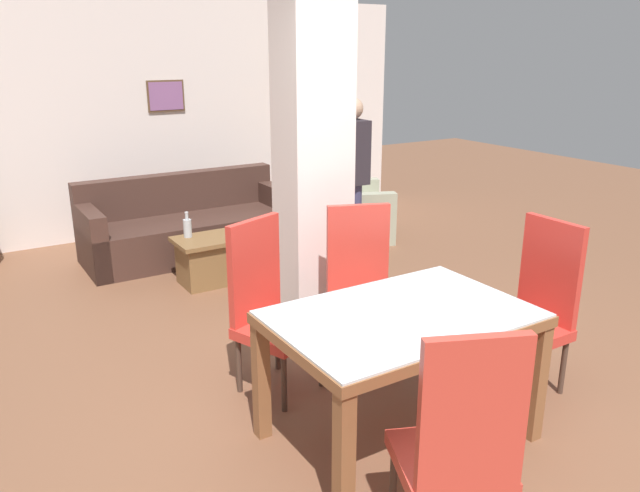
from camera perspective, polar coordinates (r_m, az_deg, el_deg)
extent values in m
plane|color=brown|center=(3.80, 7.00, -16.84)|extent=(18.00, 18.00, 0.00)
cube|color=silver|center=(7.66, -16.73, 11.04)|extent=(7.20, 0.06, 2.70)
cube|color=brown|center=(7.71, -13.92, 13.18)|extent=(0.44, 0.02, 0.36)
cube|color=#8C598C|center=(7.70, -13.89, 13.17)|extent=(0.40, 0.01, 0.32)
cube|color=silver|center=(4.66, -0.66, 7.90)|extent=(0.49, 0.40, 2.70)
cube|color=brown|center=(3.14, 12.53, -9.40)|extent=(1.40, 0.06, 0.06)
cube|color=brown|center=(3.75, 3.25, -4.39)|extent=(1.40, 0.06, 0.06)
cube|color=brown|center=(3.09, -2.42, -9.47)|extent=(0.06, 0.82, 0.06)
cube|color=brown|center=(3.87, 15.25, -4.34)|extent=(0.06, 0.82, 0.06)
cube|color=silver|center=(3.42, 7.48, -6.14)|extent=(1.38, 0.92, 0.01)
cube|color=brown|center=(3.00, 2.19, -19.01)|extent=(0.08, 0.08, 0.70)
cube|color=brown|center=(3.77, 19.23, -11.74)|extent=(0.08, 0.08, 0.70)
cube|color=brown|center=(3.61, -5.40, -12.18)|extent=(0.08, 0.08, 0.70)
cube|color=brown|center=(4.27, 10.57, -7.42)|extent=(0.08, 0.08, 0.70)
cube|color=#C83C2E|center=(2.94, 11.69, -18.78)|extent=(0.60, 0.60, 0.07)
cube|color=#C83C2E|center=(2.57, 13.81, -14.74)|extent=(0.42, 0.22, 0.67)
cylinder|color=#473228|center=(3.17, 6.72, -20.56)|extent=(0.04, 0.04, 0.38)
cylinder|color=#473228|center=(3.27, 13.55, -19.54)|extent=(0.04, 0.04, 0.38)
cube|color=red|center=(4.30, 4.01, -6.01)|extent=(0.60, 0.60, 0.07)
cube|color=red|center=(4.36, 3.48, -0.49)|extent=(0.42, 0.21, 0.67)
cylinder|color=#473228|center=(4.28, 7.06, -9.58)|extent=(0.04, 0.04, 0.38)
cylinder|color=#473228|center=(4.20, 2.01, -10.05)|extent=(0.04, 0.04, 0.38)
cylinder|color=#473228|center=(4.61, 5.71, -7.46)|extent=(0.04, 0.04, 0.38)
cylinder|color=#473228|center=(4.53, 1.02, -7.84)|extent=(0.04, 0.04, 0.38)
cube|color=red|center=(4.03, -3.68, -7.75)|extent=(0.59, 0.59, 0.07)
cube|color=red|center=(4.01, -6.01, -2.18)|extent=(0.43, 0.20, 0.67)
cylinder|color=#473228|center=(4.15, 0.14, -10.35)|extent=(0.04, 0.04, 0.38)
cylinder|color=#473228|center=(3.89, -3.30, -12.43)|extent=(0.04, 0.04, 0.38)
cylinder|color=#473228|center=(4.37, -3.90, -8.91)|extent=(0.04, 0.04, 0.38)
cylinder|color=#473228|center=(4.12, -7.41, -10.75)|extent=(0.04, 0.04, 0.38)
cube|color=red|center=(4.23, 18.05, -7.37)|extent=(0.46, 0.46, 0.07)
cube|color=red|center=(4.24, 20.33, -2.12)|extent=(0.05, 0.44, 0.67)
cylinder|color=#473228|center=(4.09, 18.02, -11.81)|extent=(0.04, 0.04, 0.38)
cylinder|color=#473228|center=(4.30, 14.16, -9.87)|extent=(0.04, 0.04, 0.38)
cylinder|color=#473228|center=(4.36, 21.34, -10.25)|extent=(0.04, 0.04, 0.38)
cylinder|color=#473228|center=(4.56, 17.54, -8.53)|extent=(0.04, 0.04, 0.38)
cube|color=#432A22|center=(6.82, -11.74, 0.87)|extent=(2.20, 0.85, 0.42)
cube|color=#432A22|center=(7.03, -12.92, 4.83)|extent=(2.20, 0.18, 0.42)
cube|color=#432A22|center=(7.19, -4.17, 3.01)|extent=(0.16, 0.85, 0.65)
cube|color=#432A22|center=(6.53, -20.18, 0.45)|extent=(0.16, 0.85, 0.65)
cube|color=#A0A388|center=(7.37, 2.82, 2.42)|extent=(1.14, 1.18, 0.40)
cube|color=#A0A388|center=(7.22, 0.25, 5.24)|extent=(0.52, 0.92, 0.37)
cube|color=#A0A388|center=(7.72, 2.21, 3.89)|extent=(0.84, 0.45, 0.60)
cube|color=#A0A388|center=(6.98, 3.51, 2.38)|extent=(0.84, 0.45, 0.60)
cube|color=brown|center=(5.94, -9.51, 0.65)|extent=(0.76, 0.48, 0.04)
cube|color=brown|center=(6.01, -9.41, -1.38)|extent=(0.68, 0.40, 0.41)
cylinder|color=#B2B7BC|center=(5.95, -12.02, 1.60)|extent=(0.08, 0.08, 0.17)
cylinder|color=#B2B7BC|center=(5.92, -12.09, 2.67)|extent=(0.03, 0.03, 0.06)
cylinder|color=#B7B7BC|center=(5.92, -12.11, 3.00)|extent=(0.04, 0.04, 0.01)
cylinder|color=#B7B7BC|center=(8.01, -0.83, 2.26)|extent=(0.30, 0.30, 0.02)
cylinder|color=#B7B7BC|center=(7.83, -0.86, 7.82)|extent=(0.04, 0.04, 1.55)
cylinder|color=#F29E38|center=(7.73, -0.89, 14.30)|extent=(0.34, 0.34, 0.22)
cylinder|color=#393859|center=(6.51, 3.23, 2.21)|extent=(0.13, 0.13, 0.81)
cylinder|color=#393859|center=(6.65, 2.44, 2.56)|extent=(0.13, 0.13, 0.81)
cube|color=#2B252C|center=(6.43, 2.92, 8.64)|extent=(0.23, 0.39, 0.64)
sphere|color=tan|center=(6.38, 2.99, 12.46)|extent=(0.22, 0.22, 0.22)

